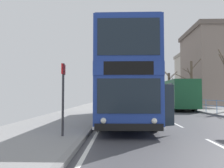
{
  "coord_description": "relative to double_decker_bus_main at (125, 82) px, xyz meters",
  "views": [
    {
      "loc": [
        -3.09,
        -4.39,
        1.52
      ],
      "look_at": [
        -3.4,
        7.04,
        2.12
      ],
      "focal_mm": 35.88,
      "sensor_mm": 36.0,
      "label": 1
    }
  ],
  "objects": [
    {
      "name": "bus_stop_sign_near",
      "position": [
        -2.3,
        -5.54,
        -0.67
      ],
      "size": [
        0.08,
        0.44,
        2.5
      ],
      "color": "#2D2D33",
      "rests_on": "ground"
    },
    {
      "name": "background_building_01",
      "position": [
        18.31,
        35.81,
        3.34
      ],
      "size": [
        9.27,
        15.33,
        11.34
      ],
      "color": "#B2A899",
      "rests_on": "ground"
    },
    {
      "name": "background_bus_far_lane",
      "position": [
        5.74,
        11.28,
        -0.69
      ],
      "size": [
        2.75,
        9.09,
        3.04
      ],
      "color": "#19512D",
      "rests_on": "ground"
    },
    {
      "name": "bare_tree_far_01",
      "position": [
        8.42,
        25.54,
        0.6
      ],
      "size": [
        2.58,
        1.46,
        5.8
      ],
      "color": "brown",
      "rests_on": "ground"
    },
    {
      "name": "bare_tree_far_00",
      "position": [
        8.7,
        14.65,
        0.79
      ],
      "size": [
        2.87,
        1.48,
        5.86
      ],
      "color": "brown",
      "rests_on": "ground"
    },
    {
      "name": "double_decker_bus_main",
      "position": [
        0.0,
        0.0,
        0.0
      ],
      "size": [
        3.17,
        11.34,
        4.5
      ],
      "color": "navy",
      "rests_on": "ground"
    }
  ]
}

